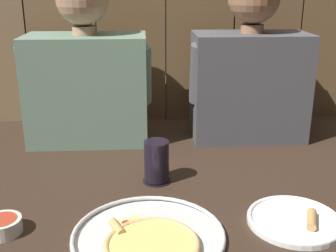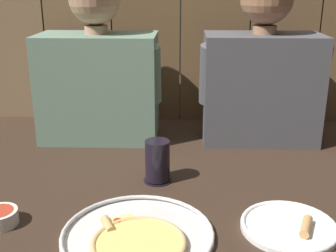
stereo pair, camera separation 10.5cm
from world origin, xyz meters
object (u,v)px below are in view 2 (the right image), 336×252
Objects in this scene: pizza_tray at (138,237)px; diner_right at (262,68)px; diner_left at (98,69)px; drinking_glass at (157,162)px; dinner_plate at (289,226)px.

diner_right is at bearing 60.85° from pizza_tray.
diner_left is at bearing 107.09° from pizza_tray.
drinking_glass reaches higher than pizza_tray.
dinner_plate is (0.35, 0.06, -0.00)m from pizza_tray.
dinner_plate is at bearing -91.95° from diner_right.
pizza_tray is at bearing -95.04° from drinking_glass.
diner_left is (-0.23, 0.37, 0.20)m from drinking_glass.
diner_right reaches higher than drinking_glass.
diner_right is at bearing 88.05° from dinner_plate.
dinner_plate is 0.38× the size of diner_right.
diner_left reaches higher than drinking_glass.
dinner_plate is 1.82× the size of drinking_glass.
drinking_glass is 0.55m from diner_right.
diner_right reaches higher than dinner_plate.
dinner_plate reaches higher than pizza_tray.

